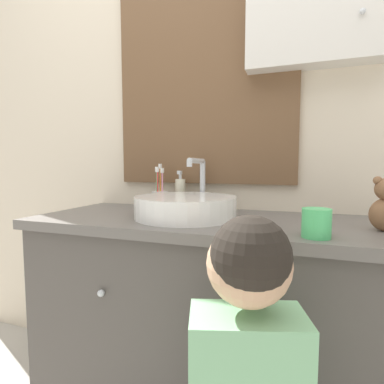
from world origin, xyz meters
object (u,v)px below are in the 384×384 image
sink_basin (186,206)px  toothbrush_holder (160,198)px  drinking_cup (316,223)px  soap_dispenser (180,193)px

sink_basin → toothbrush_holder: size_ratio=2.11×
sink_basin → drinking_cup: 0.48m
soap_dispenser → drinking_cup: (0.55, -0.40, -0.03)m
soap_dispenser → drinking_cup: 0.68m
sink_basin → soap_dispenser: bearing=116.7°
toothbrush_holder → drinking_cup: size_ratio=2.56×
soap_dispenser → drinking_cup: soap_dispenser is taller
toothbrush_holder → soap_dispenser: bearing=23.5°
soap_dispenser → toothbrush_holder: bearing=-156.5°
sink_basin → soap_dispenser: (-0.11, 0.22, 0.03)m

